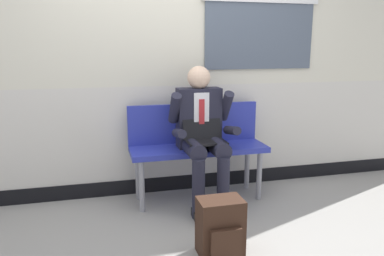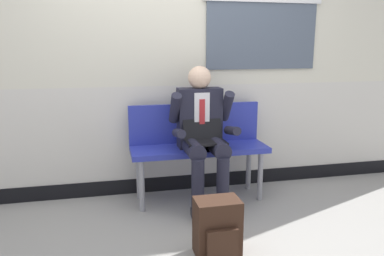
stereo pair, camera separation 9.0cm
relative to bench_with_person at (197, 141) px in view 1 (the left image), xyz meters
The scene contains 5 objects.
ground_plane 0.70m from the bench_with_person, 122.62° to the right, with size 18.00×18.00×0.00m, color gray.
station_wall 0.88m from the bench_with_person, 127.72° to the left, with size 6.56×0.16×2.74m.
bench_with_person is the anchor object (origin of this frame).
person_seated 0.24m from the bench_with_person, 90.00° to the right, with size 0.57×0.70×1.27m.
backpack 1.13m from the bench_with_person, 96.07° to the right, with size 0.31×0.25×0.41m.
Camera 1 is at (-0.68, -2.99, 1.44)m, focal length 35.04 mm.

